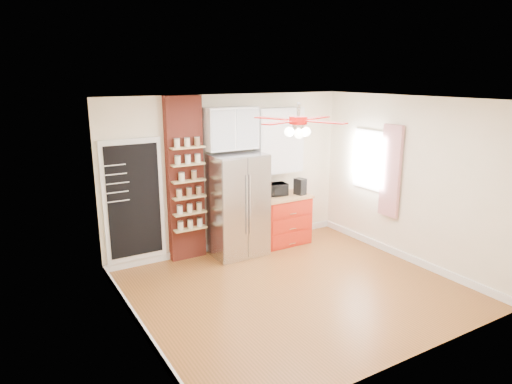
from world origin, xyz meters
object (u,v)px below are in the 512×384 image
fridge (237,205)px  canister_left (301,190)px  pantry_jar_oats (181,177)px  red_cabinet (283,219)px  ceiling_fan (298,121)px  coffee_maker (300,187)px  toaster_oven (275,189)px

fridge → canister_left: fridge is taller
canister_left → pantry_jar_oats: 2.29m
red_cabinet → ceiling_fan: ceiling_fan is taller
fridge → coffee_maker: bearing=-2.2°
ceiling_fan → toaster_oven: ceiling_fan is taller
toaster_oven → pantry_jar_oats: bearing=-172.4°
toaster_oven → coffee_maker: 0.46m
red_cabinet → toaster_oven: (-0.12, 0.07, 0.56)m
coffee_maker → pantry_jar_oats: (-2.20, 0.19, 0.39)m
toaster_oven → pantry_jar_oats: 1.82m
fridge → ceiling_fan: 2.25m
fridge → coffee_maker: size_ratio=5.94×
ceiling_fan → canister_left: (1.27, 1.60, -1.46)m
red_cabinet → pantry_jar_oats: 2.13m
ceiling_fan → toaster_oven: 2.39m
coffee_maker → canister_left: size_ratio=2.34×
pantry_jar_oats → toaster_oven: bearing=-0.6°
fridge → red_cabinet: (0.97, 0.05, -0.42)m
pantry_jar_oats → fridge: bearing=-8.6°
fridge → pantry_jar_oats: bearing=171.4°
fridge → pantry_jar_oats: (-0.92, 0.14, 0.56)m
toaster_oven → ceiling_fan: bearing=-106.4°
coffee_maker → pantry_jar_oats: bearing=163.1°
red_cabinet → toaster_oven: 0.57m
ceiling_fan → pantry_jar_oats: ceiling_fan is taller
fridge → coffee_maker: 1.29m
canister_left → pantry_jar_oats: size_ratio=0.99×
coffee_maker → fridge: bearing=165.8°
ceiling_fan → coffee_maker: 2.43m
red_cabinet → canister_left: size_ratio=7.45×
fridge → toaster_oven: size_ratio=4.39×
ceiling_fan → pantry_jar_oats: (-0.97, 1.77, -0.99)m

